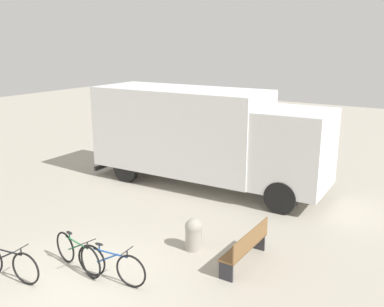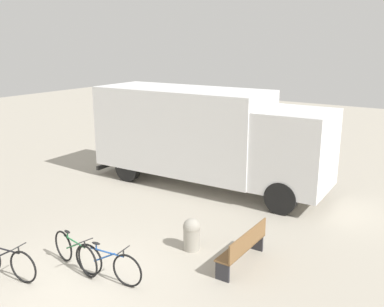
{
  "view_description": "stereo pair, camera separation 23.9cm",
  "coord_description": "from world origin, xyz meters",
  "px_view_note": "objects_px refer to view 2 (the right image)",
  "views": [
    {
      "loc": [
        6.47,
        -5.79,
        5.13
      ],
      "look_at": [
        -0.13,
        4.73,
        1.84
      ],
      "focal_mm": 40.0,
      "sensor_mm": 36.0,
      "label": 1
    },
    {
      "loc": [
        6.67,
        -5.66,
        5.13
      ],
      "look_at": [
        -0.13,
        4.73,
        1.84
      ],
      "focal_mm": 40.0,
      "sensor_mm": 36.0,
      "label": 2
    }
  ],
  "objects_px": {
    "bicycle_middle": "(75,252)",
    "delivery_truck": "(205,134)",
    "bicycle_far": "(107,264)",
    "bicycle_near": "(5,261)",
    "park_bench": "(244,246)",
    "bollard_near_bench": "(192,233)"
  },
  "relations": [
    {
      "from": "bicycle_middle",
      "to": "delivery_truck",
      "type": "bearing_deg",
      "value": 106.47
    },
    {
      "from": "delivery_truck",
      "to": "bicycle_far",
      "type": "distance_m",
      "value": 7.04
    },
    {
      "from": "bicycle_near",
      "to": "bicycle_far",
      "type": "distance_m",
      "value": 2.29
    },
    {
      "from": "park_bench",
      "to": "bollard_near_bench",
      "type": "relative_size",
      "value": 2.21
    },
    {
      "from": "delivery_truck",
      "to": "bicycle_near",
      "type": "relative_size",
      "value": 4.83
    },
    {
      "from": "delivery_truck",
      "to": "bollard_near_bench",
      "type": "height_order",
      "value": "delivery_truck"
    },
    {
      "from": "bicycle_near",
      "to": "bicycle_far",
      "type": "height_order",
      "value": "same"
    },
    {
      "from": "delivery_truck",
      "to": "bicycle_middle",
      "type": "height_order",
      "value": "delivery_truck"
    },
    {
      "from": "bicycle_far",
      "to": "bollard_near_bench",
      "type": "relative_size",
      "value": 2.18
    },
    {
      "from": "park_bench",
      "to": "bicycle_middle",
      "type": "height_order",
      "value": "park_bench"
    },
    {
      "from": "bicycle_near",
      "to": "bicycle_middle",
      "type": "distance_m",
      "value": 1.5
    },
    {
      "from": "bicycle_far",
      "to": "park_bench",
      "type": "bearing_deg",
      "value": 39.66
    },
    {
      "from": "bicycle_middle",
      "to": "bicycle_far",
      "type": "height_order",
      "value": "same"
    },
    {
      "from": "bicycle_far",
      "to": "bollard_near_bench",
      "type": "distance_m",
      "value": 2.36
    },
    {
      "from": "park_bench",
      "to": "bollard_near_bench",
      "type": "xyz_separation_m",
      "value": [
        -1.46,
        0.0,
        -0.05
      ]
    },
    {
      "from": "bicycle_middle",
      "to": "bollard_near_bench",
      "type": "relative_size",
      "value": 2.15
    },
    {
      "from": "bicycle_far",
      "to": "bollard_near_bench",
      "type": "height_order",
      "value": "bicycle_far"
    },
    {
      "from": "bicycle_near",
      "to": "bollard_near_bench",
      "type": "relative_size",
      "value": 2.17
    },
    {
      "from": "bicycle_middle",
      "to": "bicycle_far",
      "type": "bearing_deg",
      "value": 12.9
    },
    {
      "from": "bollard_near_bench",
      "to": "delivery_truck",
      "type": "bearing_deg",
      "value": 117.9
    },
    {
      "from": "bicycle_middle",
      "to": "park_bench",
      "type": "bearing_deg",
      "value": 46.49
    },
    {
      "from": "bicycle_middle",
      "to": "bicycle_far",
      "type": "distance_m",
      "value": 0.99
    }
  ]
}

